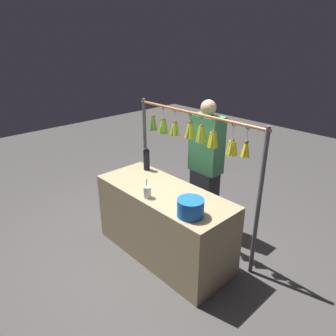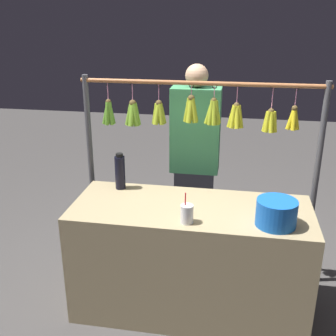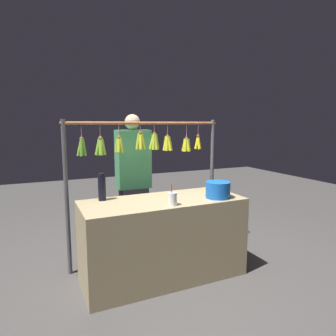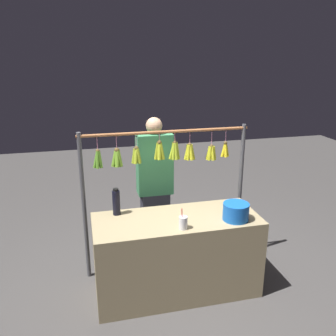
{
  "view_description": "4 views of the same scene",
  "coord_description": "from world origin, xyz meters",
  "px_view_note": "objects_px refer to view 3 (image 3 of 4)",
  "views": [
    {
      "loc": [
        -2.24,
        2.03,
        2.37
      ],
      "look_at": [
        -0.07,
        0.0,
        1.1
      ],
      "focal_mm": 33.75,
      "sensor_mm": 36.0,
      "label": 1
    },
    {
      "loc": [
        -0.28,
        2.51,
        2.05
      ],
      "look_at": [
        0.16,
        0.0,
        1.09
      ],
      "focal_mm": 44.06,
      "sensor_mm": 36.0,
      "label": 2
    },
    {
      "loc": [
        1.17,
        2.69,
        1.58
      ],
      "look_at": [
        -0.06,
        0.0,
        1.14
      ],
      "focal_mm": 32.1,
      "sensor_mm": 36.0,
      "label": 3
    },
    {
      "loc": [
        0.84,
        3.11,
        2.38
      ],
      "look_at": [
        0.09,
        0.0,
        1.34
      ],
      "focal_mm": 38.87,
      "sensor_mm": 36.0,
      "label": 4
    }
  ],
  "objects_px": {
    "blue_bucket": "(218,190)",
    "drink_cup": "(173,199)",
    "vendor_person": "(134,185)",
    "water_bottle": "(102,187)"
  },
  "relations": [
    {
      "from": "blue_bucket",
      "to": "vendor_person",
      "type": "bearing_deg",
      "value": -56.55
    },
    {
      "from": "blue_bucket",
      "to": "drink_cup",
      "type": "bearing_deg",
      "value": 6.66
    },
    {
      "from": "blue_bucket",
      "to": "vendor_person",
      "type": "height_order",
      "value": "vendor_person"
    },
    {
      "from": "blue_bucket",
      "to": "drink_cup",
      "type": "xyz_separation_m",
      "value": [
        0.54,
        0.06,
        -0.02
      ]
    },
    {
      "from": "water_bottle",
      "to": "drink_cup",
      "type": "relative_size",
      "value": 1.36
    },
    {
      "from": "water_bottle",
      "to": "blue_bucket",
      "type": "bearing_deg",
      "value": 160.55
    },
    {
      "from": "water_bottle",
      "to": "blue_bucket",
      "type": "relative_size",
      "value": 1.1
    },
    {
      "from": "blue_bucket",
      "to": "vendor_person",
      "type": "relative_size",
      "value": 0.15
    },
    {
      "from": "water_bottle",
      "to": "vendor_person",
      "type": "relative_size",
      "value": 0.16
    },
    {
      "from": "water_bottle",
      "to": "vendor_person",
      "type": "height_order",
      "value": "vendor_person"
    }
  ]
}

